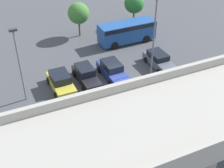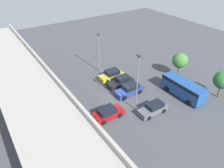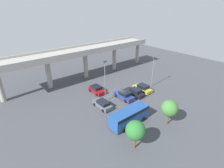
{
  "view_description": "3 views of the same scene",
  "coord_description": "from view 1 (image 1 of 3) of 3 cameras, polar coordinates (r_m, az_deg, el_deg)",
  "views": [
    {
      "loc": [
        11.74,
        23.64,
        18.48
      ],
      "look_at": [
        1.84,
        2.15,
        2.17
      ],
      "focal_mm": 50.0,
      "sensor_mm": 36.0,
      "label": 1
    },
    {
      "loc": [
        -23.1,
        16.77,
        20.51
      ],
      "look_at": [
        0.54,
        1.06,
        2.58
      ],
      "focal_mm": 35.0,
      "sensor_mm": 36.0,
      "label": 2
    },
    {
      "loc": [
        -23.05,
        -25.66,
        18.89
      ],
      "look_at": [
        -0.75,
        1.36,
        2.47
      ],
      "focal_mm": 28.0,
      "sensor_mm": 36.0,
      "label": 3
    }
  ],
  "objects": [
    {
      "name": "parked_car_4",
      "position": [
        31.91,
        -9.35,
        0.4
      ],
      "size": [
        2.19,
        4.58,
        1.69
      ],
      "rotation": [
        0.0,
        0.0,
        1.57
      ],
      "color": "gold",
      "rests_on": "ground_plane"
    },
    {
      "name": "highway_overpass",
      "position": [
        19.39,
        19.4,
        -4.58
      ],
      "size": [
        41.87,
        6.21,
        8.45
      ],
      "color": "#9E9B93",
      "rests_on": "ground_plane"
    },
    {
      "name": "ground_plane",
      "position": [
        32.22,
        1.37,
        -0.42
      ],
      "size": [
        87.28,
        87.28,
        0.0
      ],
      "primitive_type": "plane",
      "color": "#424449"
    },
    {
      "name": "tree_front_centre",
      "position": [
        41.53,
        -6.15,
        12.74
      ],
      "size": [
        2.79,
        2.79,
        4.56
      ],
      "color": "brown",
      "rests_on": "ground_plane"
    },
    {
      "name": "parked_car_2",
      "position": [
        33.26,
        0.08,
        2.48
      ],
      "size": [
        2.1,
        4.9,
        1.74
      ],
      "rotation": [
        0.0,
        0.0,
        1.57
      ],
      "color": "navy",
      "rests_on": "ground_plane"
    },
    {
      "name": "lamp_post_near_aisle",
      "position": [
        31.47,
        7.71,
        9.12
      ],
      "size": [
        0.7,
        0.35,
        8.81
      ],
      "color": "slate",
      "rests_on": "ground_plane"
    },
    {
      "name": "parked_car_1",
      "position": [
        30.21,
        10.03,
        -1.96
      ],
      "size": [
        2.23,
        4.38,
        1.57
      ],
      "rotation": [
        0.0,
        0.0,
        -1.57
      ],
      "color": "maroon",
      "rests_on": "ground_plane"
    },
    {
      "name": "parked_car_0",
      "position": [
        35.67,
        8.55,
        4.34
      ],
      "size": [
        2.02,
        4.57,
        1.56
      ],
      "rotation": [
        0.0,
        0.0,
        1.57
      ],
      "color": "#515660",
      "rests_on": "ground_plane"
    },
    {
      "name": "lamp_post_mid_lot",
      "position": [
        29.22,
        -16.69,
        4.2
      ],
      "size": [
        0.7,
        0.35,
        7.44
      ],
      "color": "slate",
      "rests_on": "ground_plane"
    },
    {
      "name": "shuttle_bus",
      "position": [
        40.26,
        2.75,
        9.73
      ],
      "size": [
        7.31,
        2.66,
        2.64
      ],
      "color": "#1E478C",
      "rests_on": "ground_plane"
    },
    {
      "name": "parked_car_3",
      "position": [
        32.69,
        -4.75,
        1.63
      ],
      "size": [
        1.98,
        4.81,
        1.65
      ],
      "rotation": [
        0.0,
        0.0,
        1.57
      ],
      "color": "black",
      "rests_on": "ground_plane"
    },
    {
      "name": "tree_front_left",
      "position": [
        44.84,
        4.08,
        14.5
      ],
      "size": [
        2.78,
        2.78,
        4.54
      ],
      "color": "brown",
      "rests_on": "ground_plane"
    }
  ]
}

